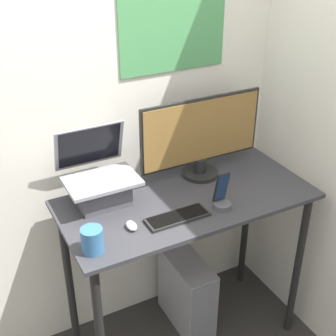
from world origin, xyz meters
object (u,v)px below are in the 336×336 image
(laptop, at_px, (101,184))
(cell_phone, at_px, (222,199))
(mouse, at_px, (131,226))
(computer_tower, at_px, (187,292))
(monitor, at_px, (201,138))
(keyboard, at_px, (177,217))

(laptop, bearing_deg, cell_phone, -32.37)
(mouse, relative_size, computer_tower, 0.15)
(monitor, xyz_separation_m, computer_tower, (-0.10, -0.07, -0.89))
(laptop, height_order, keyboard, laptop)
(keyboard, distance_m, mouse, 0.20)
(cell_phone, bearing_deg, monitor, 77.37)
(laptop, bearing_deg, computer_tower, -7.82)
(laptop, relative_size, computer_tower, 0.79)
(monitor, bearing_deg, laptop, -179.22)
(monitor, height_order, cell_phone, monitor)
(monitor, height_order, mouse, monitor)
(monitor, distance_m, computer_tower, 0.90)
(keyboard, relative_size, mouse, 4.22)
(laptop, xyz_separation_m, keyboard, (0.24, -0.27, -0.09))
(laptop, relative_size, cell_phone, 1.95)
(keyboard, bearing_deg, cell_phone, -3.55)
(mouse, bearing_deg, monitor, 27.94)
(laptop, distance_m, mouse, 0.26)
(monitor, xyz_separation_m, keyboard, (-0.28, -0.28, -0.20))
(cell_phone, bearing_deg, mouse, 174.79)
(monitor, distance_m, mouse, 0.58)
(cell_phone, relative_size, computer_tower, 0.40)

